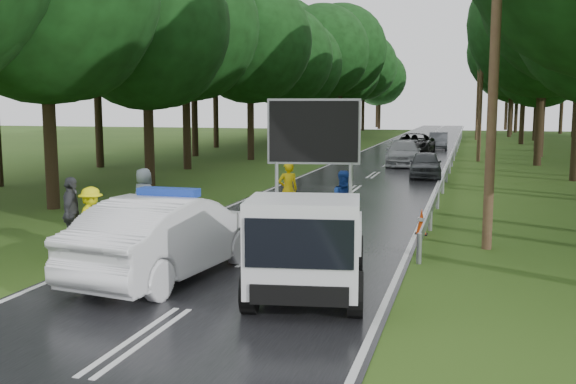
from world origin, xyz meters
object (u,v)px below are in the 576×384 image
(work_truck, at_px, (309,243))
(officer, at_px, (288,190))
(barrier, at_px, (297,214))
(queue_car_first, at_px, (425,164))
(police_sedan, at_px, (170,237))
(queue_car_fourth, at_px, (438,141))
(civilian, at_px, (345,202))
(queue_car_third, at_px, (413,144))
(queue_car_second, at_px, (403,153))

(work_truck, distance_m, officer, 8.35)
(barrier, distance_m, queue_car_first, 16.94)
(police_sedan, relative_size, queue_car_first, 1.41)
(police_sedan, height_order, queue_car_first, police_sedan)
(queue_car_fourth, bearing_deg, police_sedan, -96.56)
(civilian, bearing_deg, queue_car_first, 59.43)
(queue_car_first, relative_size, queue_car_fourth, 0.91)
(barrier, height_order, civilian, civilian)
(police_sedan, height_order, queue_car_fourth, police_sedan)
(queue_car_fourth, bearing_deg, queue_car_third, -103.28)
(civilian, xyz_separation_m, queue_car_fourth, (0.76, 35.71, -0.19))
(queue_car_first, bearing_deg, police_sedan, -104.31)
(work_truck, xyz_separation_m, queue_car_third, (-1.06, 34.76, -0.20))
(queue_car_first, bearing_deg, work_truck, -95.81)
(work_truck, height_order, civilian, work_truck)
(work_truck, distance_m, civilian, 5.93)
(officer, bearing_deg, queue_car_third, -124.53)
(officer, relative_size, queue_car_second, 0.35)
(queue_car_second, bearing_deg, queue_car_fourth, 79.30)
(civilian, distance_m, queue_car_second, 20.82)
(police_sedan, relative_size, queue_car_second, 1.07)
(queue_car_fourth, bearing_deg, officer, -96.94)
(police_sedan, distance_m, queue_car_fourth, 41.40)
(barrier, xyz_separation_m, officer, (-1.37, 4.00, 0.06))
(barrier, bearing_deg, queue_car_third, 76.05)
(police_sedan, xyz_separation_m, work_truck, (3.05, -0.36, 0.13))
(queue_car_fourth, bearing_deg, queue_car_first, -90.74)
(barrier, bearing_deg, queue_car_first, 69.60)
(barrier, xyz_separation_m, civilian, (0.85, 2.00, 0.05))
(work_truck, relative_size, queue_car_first, 1.27)
(police_sedan, relative_size, civilian, 3.05)
(barrier, relative_size, civilian, 1.47)
(work_truck, relative_size, civilian, 2.75)
(work_truck, relative_size, queue_car_third, 0.85)
(barrier, distance_m, queue_car_fourth, 37.74)
(barrier, height_order, queue_car_first, queue_car_first)
(queue_car_second, bearing_deg, barrier, -96.61)
(police_sedan, distance_m, work_truck, 3.07)
(queue_car_third, bearing_deg, queue_car_second, -87.04)
(police_sedan, xyz_separation_m, queue_car_fourth, (3.37, 41.27, -0.17))
(police_sedan, bearing_deg, queue_car_third, -86.06)
(queue_car_third, height_order, queue_car_fourth, queue_car_third)
(queue_car_first, distance_m, queue_car_second, 6.24)
(civilian, height_order, queue_car_third, civilian)
(queue_car_third, distance_m, queue_car_fourth, 7.00)
(police_sedan, bearing_deg, queue_car_second, -87.28)
(work_truck, xyz_separation_m, queue_car_first, (0.74, 20.73, -0.34))
(civilian, relative_size, queue_car_second, 0.35)
(barrier, bearing_deg, police_sedan, -129.81)
(officer, bearing_deg, queue_car_first, -135.98)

